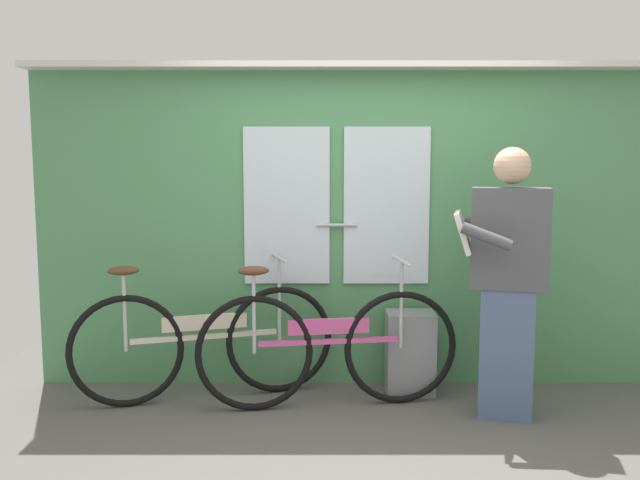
{
  "coord_description": "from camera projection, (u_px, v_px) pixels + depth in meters",
  "views": [
    {
      "loc": [
        -0.32,
        -3.59,
        1.64
      ],
      "look_at": [
        -0.3,
        0.5,
        1.14
      ],
      "focal_mm": 38.71,
      "sensor_mm": 36.0,
      "label": 1
    }
  ],
  "objects": [
    {
      "name": "trash_bin_by_wall",
      "position": [
        407.0,
        352.0,
        4.79
      ],
      "size": [
        0.33,
        0.28,
        0.56
      ],
      "primitive_type": "cube",
      "color": "gray",
      "rests_on": "ground_plane"
    },
    {
      "name": "bicycle_near_door",
      "position": [
        325.0,
        347.0,
        4.48
      ],
      "size": [
        1.71,
        0.44,
        0.97
      ],
      "rotation": [
        0.0,
        0.0,
        0.14
      ],
      "color": "black",
      "rests_on": "ground_plane"
    },
    {
      "name": "passenger_reading_newspaper",
      "position": [
        504.0,
        277.0,
        4.24
      ],
      "size": [
        0.61,
        0.55,
        1.69
      ],
      "rotation": [
        0.0,
        0.0,
        2.91
      ],
      "color": "slate",
      "rests_on": "ground_plane"
    },
    {
      "name": "bicycle_leaning_behind",
      "position": [
        201.0,
        342.0,
        4.62
      ],
      "size": [
        1.71,
        0.63,
        0.96
      ],
      "rotation": [
        0.0,
        0.0,
        0.29
      ],
      "color": "black",
      "rests_on": "ground_plane"
    },
    {
      "name": "train_door_wall",
      "position": [
        361.0,
        221.0,
        4.89
      ],
      "size": [
        4.65,
        0.28,
        2.26
      ],
      "color": "#4C8C56",
      "rests_on": "ground_plane"
    },
    {
      "name": "ground_plane",
      "position": [
        375.0,
        461.0,
        3.77
      ],
      "size": [
        5.65,
        4.16,
        0.04
      ],
      "primitive_type": "cube",
      "color": "#56544F"
    }
  ]
}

